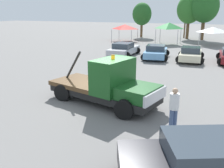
% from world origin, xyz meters
% --- Properties ---
extents(ground_plane, '(160.00, 160.00, 0.00)m').
position_xyz_m(ground_plane, '(0.00, 0.00, 0.00)').
color(ground_plane, slate).
extents(tow_truck, '(6.21, 3.45, 2.54)m').
position_xyz_m(tow_truck, '(0.36, -0.09, 0.98)').
color(tow_truck, black).
rests_on(tow_truck, ground).
extents(foreground_car, '(5.50, 3.94, 1.34)m').
position_xyz_m(foreground_car, '(5.31, -4.52, 0.65)').
color(foreground_car, black).
rests_on(foreground_car, ground).
extents(person_near_truck, '(0.38, 0.38, 1.69)m').
position_xyz_m(person_near_truck, '(3.79, -1.56, 0.98)').
color(person_near_truck, '#475B84').
rests_on(person_near_truck, ground).
extents(parked_car_silver, '(2.58, 4.89, 1.34)m').
position_xyz_m(parked_car_silver, '(-3.73, 13.40, 0.65)').
color(parked_car_silver, '#B7B7BC').
rests_on(parked_car_silver, ground).
extents(parked_car_skyblue, '(2.89, 4.65, 1.34)m').
position_xyz_m(parked_car_skyblue, '(-0.28, 13.05, 0.65)').
color(parked_car_skyblue, '#669ED1').
rests_on(parked_car_skyblue, ground).
extents(parked_car_cream, '(2.59, 4.47, 1.34)m').
position_xyz_m(parked_car_cream, '(2.98, 13.04, 0.65)').
color(parked_car_cream, beige).
rests_on(parked_car_cream, ground).
extents(canopy_tent_red, '(3.18, 3.18, 2.50)m').
position_xyz_m(canopy_tent_red, '(-7.96, 25.53, 2.14)').
color(canopy_tent_red, '#9E9EA3').
rests_on(canopy_tent_red, ground).
extents(canopy_tent_green, '(3.01, 3.01, 2.94)m').
position_xyz_m(canopy_tent_green, '(-1.15, 24.36, 2.52)').
color(canopy_tent_green, '#9E9EA3').
rests_on(canopy_tent_green, ground).
extents(canopy_tent_white, '(3.26, 3.26, 2.43)m').
position_xyz_m(canopy_tent_white, '(4.57, 24.92, 2.08)').
color(canopy_tent_white, '#9E9EA3').
rests_on(canopy_tent_white, ground).
extents(tree_left, '(3.88, 3.88, 6.92)m').
position_xyz_m(tree_left, '(0.51, 32.27, 4.64)').
color(tree_left, brown).
rests_on(tree_left, ground).
extents(tree_center, '(4.23, 4.23, 7.56)m').
position_xyz_m(tree_center, '(2.87, 31.41, 5.07)').
color(tree_center, brown).
rests_on(tree_center, ground).
extents(tree_right, '(3.24, 3.24, 5.79)m').
position_xyz_m(tree_right, '(-7.16, 31.82, 3.88)').
color(tree_right, brown).
rests_on(tree_right, ground).
extents(utility_pole, '(2.20, 0.24, 10.13)m').
position_xyz_m(utility_pole, '(-0.12, 33.56, 5.33)').
color(utility_pole, brown).
rests_on(utility_pole, ground).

